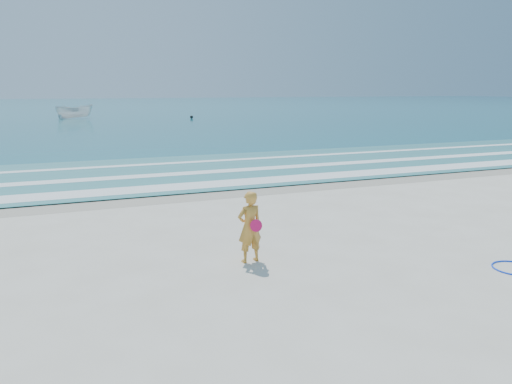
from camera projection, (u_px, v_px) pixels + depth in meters
name	position (u px, v px, depth m)	size (l,w,h in m)	color
ground	(305.00, 282.00, 9.78)	(400.00, 400.00, 0.00)	silver
wet_sand	(189.00, 194.00, 17.94)	(400.00, 2.40, 0.00)	#B2A893
ocean	(73.00, 107.00, 105.02)	(400.00, 190.00, 0.04)	#19727F
shallow	(161.00, 172.00, 22.47)	(400.00, 10.00, 0.01)	#59B7AD
foam_near	(180.00, 186.00, 19.11)	(400.00, 1.40, 0.01)	white
foam_mid	(164.00, 175.00, 21.74)	(400.00, 0.90, 0.01)	white
foam_far	(150.00, 164.00, 24.74)	(400.00, 0.60, 0.01)	white
boat	(75.00, 112.00, 62.94)	(1.70, 4.53, 1.75)	silver
buoy	(192.00, 117.00, 62.91)	(0.40, 0.40, 0.40)	black
woman	(250.00, 227.00, 10.80)	(0.62, 0.46, 1.58)	gold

